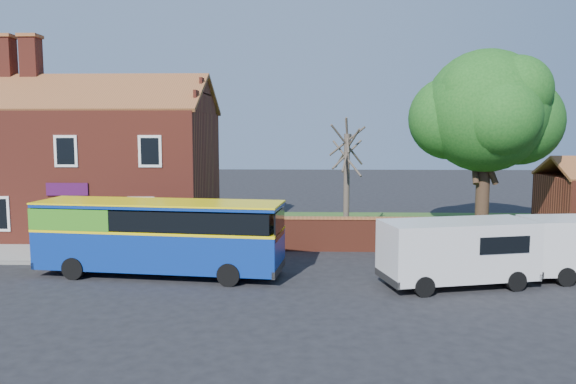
{
  "coord_description": "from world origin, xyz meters",
  "views": [
    {
      "loc": [
        4.29,
        -18.61,
        5.63
      ],
      "look_at": [
        3.55,
        5.0,
        2.98
      ],
      "focal_mm": 35.0,
      "sensor_mm": 36.0,
      "label": 1
    }
  ],
  "objects": [
    {
      "name": "shop_building",
      "position": [
        -7.02,
        11.5,
        3.41
      ],
      "size": [
        12.3,
        8.13,
        10.5
      ],
      "color": "maroon",
      "rests_on": "ground"
    },
    {
      "name": "grass_strip",
      "position": [
        13.0,
        13.0,
        0.02
      ],
      "size": [
        26.0,
        12.0,
        0.04
      ],
      "primitive_type": "cube",
      "color": "#426B28",
      "rests_on": "ground"
    },
    {
      "name": "kerb",
      "position": [
        -7.0,
        4.0,
        0.07
      ],
      "size": [
        18.0,
        0.15,
        0.14
      ],
      "primitive_type": "cube",
      "color": "slate",
      "rests_on": "ground"
    },
    {
      "name": "bus",
      "position": [
        -1.61,
        2.52,
        1.64
      ],
      "size": [
        9.65,
        3.51,
        2.88
      ],
      "rotation": [
        0.0,
        0.0,
        -0.12
      ],
      "color": "navy",
      "rests_on": "ground"
    },
    {
      "name": "large_tree",
      "position": [
        13.64,
        11.03,
        6.35
      ],
      "size": [
        7.95,
        6.29,
        9.7
      ],
      "color": "black",
      "rests_on": "ground"
    },
    {
      "name": "boundary_wall",
      "position": [
        13.0,
        7.0,
        0.81
      ],
      "size": [
        22.0,
        0.38,
        1.6
      ],
      "color": "maroon",
      "rests_on": "ground"
    },
    {
      "name": "ground",
      "position": [
        0.0,
        0.0,
        0.0
      ],
      "size": [
        120.0,
        120.0,
        0.0
      ],
      "primitive_type": "plane",
      "color": "black",
      "rests_on": "ground"
    },
    {
      "name": "pavement",
      "position": [
        -7.0,
        5.75,
        0.06
      ],
      "size": [
        18.0,
        3.5,
        0.12
      ],
      "primitive_type": "cube",
      "color": "gray",
      "rests_on": "ground"
    },
    {
      "name": "van_near",
      "position": [
        9.76,
        1.32,
        1.33
      ],
      "size": [
        5.75,
        3.34,
        2.37
      ],
      "rotation": [
        0.0,
        0.0,
        0.23
      ],
      "color": "silver",
      "rests_on": "ground"
    },
    {
      "name": "bare_tree",
      "position": [
        6.41,
        10.32,
        3.02
      ],
      "size": [
        2.21,
        2.63,
        5.89
      ],
      "color": "#4C4238",
      "rests_on": "ground"
    }
  ]
}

